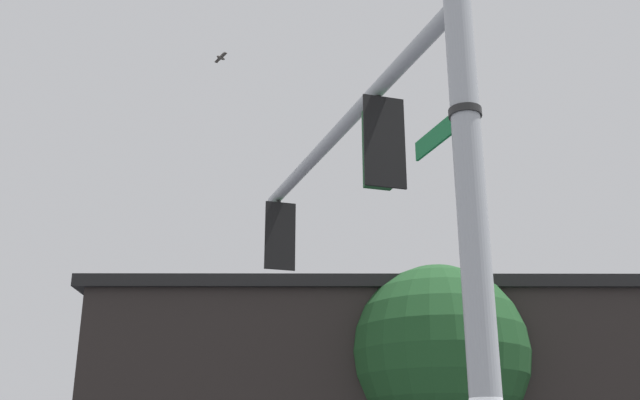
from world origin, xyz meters
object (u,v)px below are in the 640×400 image
(traffic_light_nearest_pole, at_px, (379,147))
(bird_flying, at_px, (221,58))
(street_name_sign, at_px, (453,123))
(traffic_light_mid_inner, at_px, (278,238))

(traffic_light_nearest_pole, height_order, bird_flying, bird_flying)
(bird_flying, bearing_deg, street_name_sign, -75.84)
(traffic_light_nearest_pole, height_order, street_name_sign, traffic_light_nearest_pole)
(street_name_sign, bearing_deg, traffic_light_nearest_pole, 94.04)
(street_name_sign, bearing_deg, bird_flying, 104.16)
(traffic_light_nearest_pole, bearing_deg, traffic_light_mid_inner, 94.09)
(traffic_light_mid_inner, relative_size, street_name_sign, 1.08)
(traffic_light_mid_inner, height_order, street_name_sign, traffic_light_mid_inner)
(traffic_light_mid_inner, distance_m, street_name_sign, 6.05)
(street_name_sign, height_order, bird_flying, bird_flying)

